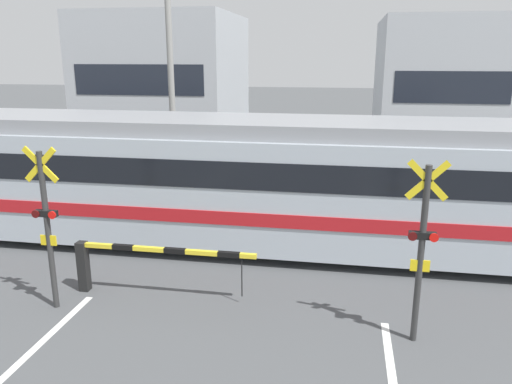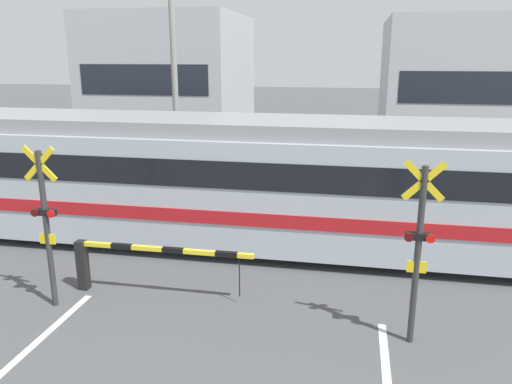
% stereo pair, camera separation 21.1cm
% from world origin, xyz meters
% --- Properties ---
extents(rail_track_near, '(50.00, 0.10, 0.08)m').
position_xyz_m(rail_track_near, '(0.00, 10.99, 0.04)').
color(rail_track_near, '#6B6051').
rests_on(rail_track_near, ground_plane).
extents(rail_track_far, '(50.00, 0.10, 0.08)m').
position_xyz_m(rail_track_far, '(0.00, 12.43, 0.04)').
color(rail_track_far, '#6B6051').
rests_on(rail_track_far, ground_plane).
extents(commuter_train, '(21.67, 3.02, 3.31)m').
position_xyz_m(commuter_train, '(-3.76, 11.71, 1.77)').
color(commuter_train, '#ADB7C1').
rests_on(commuter_train, ground_plane).
extents(crossing_barrier_near, '(3.80, 0.20, 1.09)m').
position_xyz_m(crossing_barrier_near, '(-2.24, 8.44, 0.79)').
color(crossing_barrier_near, black).
rests_on(crossing_barrier_near, ground_plane).
extents(crossing_barrier_far, '(3.80, 0.20, 1.09)m').
position_xyz_m(crossing_barrier_far, '(2.24, 14.56, 0.79)').
color(crossing_barrier_far, black).
rests_on(crossing_barrier_far, ground_plane).
extents(crossing_signal_left, '(0.68, 0.15, 3.22)m').
position_xyz_m(crossing_signal_left, '(-3.41, 7.66, 1.78)').
color(crossing_signal_left, '#333333').
rests_on(crossing_signal_left, ground_plane).
extents(crossing_signal_right, '(0.68, 0.15, 3.22)m').
position_xyz_m(crossing_signal_right, '(3.41, 7.66, 1.78)').
color(crossing_signal_right, '#333333').
rests_on(crossing_signal_right, ground_plane).
extents(pedestrian, '(0.38, 0.23, 1.77)m').
position_xyz_m(pedestrian, '(-0.76, 18.12, 1.02)').
color(pedestrian, '#33384C').
rests_on(pedestrian, ground_plane).
extents(building_left_of_street, '(7.31, 7.39, 6.85)m').
position_xyz_m(building_left_of_street, '(-7.22, 24.97, 3.42)').
color(building_left_of_street, '#B2B7BC').
rests_on(building_left_of_street, ground_plane).
extents(building_right_of_street, '(5.47, 7.39, 6.49)m').
position_xyz_m(building_right_of_street, '(6.30, 24.97, 3.25)').
color(building_right_of_street, '#B2B7BC').
rests_on(building_right_of_street, ground_plane).
extents(utility_pole_streetside, '(0.22, 0.22, 8.02)m').
position_xyz_m(utility_pole_streetside, '(-4.16, 17.06, 4.01)').
color(utility_pole_streetside, gray).
rests_on(utility_pole_streetside, ground_plane).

